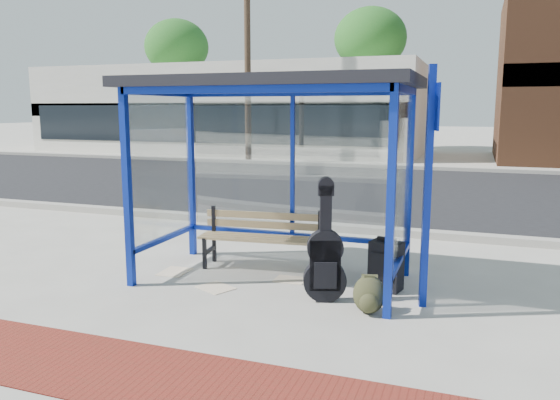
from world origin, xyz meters
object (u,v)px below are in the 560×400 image
at_px(suitcase, 386,266).
at_px(bench, 263,235).
at_px(guitar_bag, 325,259).
at_px(backpack, 369,295).

bearing_deg(suitcase, bench, -177.54).
height_order(bench, suitcase, bench).
height_order(bench, guitar_bag, guitar_bag).
relative_size(guitar_bag, suitcase, 2.05).
xyz_separation_m(bench, guitar_bag, (1.09, -0.95, 0.03)).
distance_m(guitar_bag, backpack, 0.62).
bearing_deg(backpack, bench, 135.15).
height_order(guitar_bag, backpack, guitar_bag).
bearing_deg(guitar_bag, suitcase, 26.70).
distance_m(bench, suitcase, 1.70).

